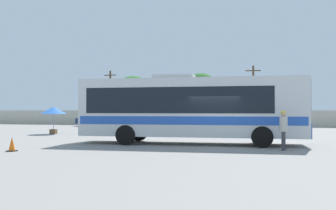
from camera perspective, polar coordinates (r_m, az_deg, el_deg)
name	(u,v)px	position (r m, az deg, el deg)	size (l,w,h in m)	color
ground_plane	(231,133)	(28.24, 10.13, -4.53)	(300.00, 300.00, 0.00)	gray
perimeter_wall	(239,118)	(40.59, 11.44, -2.13)	(80.00, 0.30, 1.81)	#B2AD9E
coach_bus_silver_blue	(188,107)	(19.02, 3.25, -0.34)	(11.96, 3.25, 3.73)	silver
attendant_by_bus_door	(283,128)	(16.76, 18.17, -3.55)	(0.42, 0.42, 1.78)	#38383D
vendor_umbrella_near_gate_blue	(54,111)	(28.39, -18.03, -0.93)	(1.97, 1.97, 2.08)	gray
parked_car_leftmost_dark_blue	(95,120)	(40.83, -11.68, -2.32)	(4.29, 2.20, 1.44)	navy
parked_car_second_dark_blue	(138,120)	(37.95, -4.91, -2.40)	(4.34, 2.22, 1.51)	navy
utility_pole_near	(110,96)	(48.53, -9.33, 1.46)	(1.80, 0.33, 7.20)	#4C3823
utility_pole_far	(253,94)	(43.64, 13.63, 1.73)	(1.80, 0.35, 7.20)	#4C3823
roadside_tree_left	(133,91)	(47.74, -5.61, 2.21)	(4.90, 4.90, 6.47)	brown
roadside_tree_midleft	(201,87)	(47.71, 5.35, 2.98)	(4.27, 4.27, 6.85)	brown
traffic_cone_on_apron	(12,144)	(17.08, -23.93, -5.83)	(0.36, 0.36, 0.64)	black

